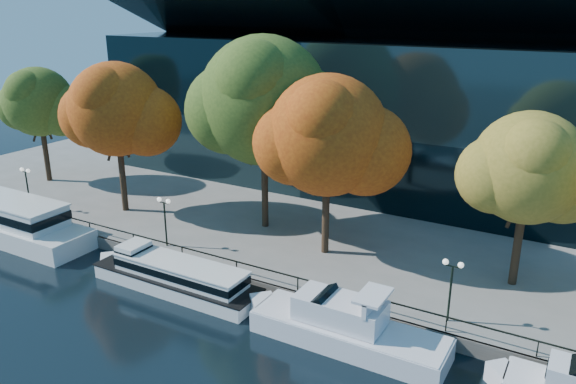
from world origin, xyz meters
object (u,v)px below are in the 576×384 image
Objects in this scene: tree_3 at (329,138)px; tree_0 at (39,104)px; tree_1 at (117,112)px; tree_4 at (530,171)px; tree_2 at (265,104)px; large_vessel at (13,221)px; lamp_0 at (26,179)px; tour_boat at (172,274)px; cruiser_near at (340,325)px; lamp_2 at (452,277)px; lamp_1 at (164,211)px.

tree_0 is at bearing 177.10° from tree_3.
tree_1 is 1.14× the size of tree_4.
tree_1 is 0.85× the size of tree_2.
large_vessel is at bearing -164.79° from tree_4.
large_vessel is 24.10m from tree_2.
large_vessel is at bearing -53.77° from lamp_0.
large_vessel is 1.16× the size of tour_boat.
cruiser_near is 7.24m from lamp_2.
tree_3 reaches higher than tree_0.
large_vessel is 17.91m from tour_boat.
tree_3 is (34.52, -1.75, 0.65)m from tree_0.
tree_1 is at bearing -166.96° from tree_2.
cruiser_near is 1.09× the size of tree_4.
tree_4 is at bearing 9.46° from lamp_0.
tree_2 is at bearing 19.04° from lamp_0.
cruiser_near is at bearing -0.73° from tour_boat.
tree_4 reaches higher than cruiser_near.
tree_1 reaches higher than lamp_0.
lamp_0 is at bearing 180.00° from lamp_1.
tree_3 is (-5.44, 9.22, 8.91)m from cruiser_near.
tree_2 is (-12.30, 11.46, 10.50)m from cruiser_near.
tree_4 is at bearing 0.05° from tree_0.
tree_1 reaches higher than tree_4.
tour_boat is 6.13m from lamp_1.
cruiser_near is 3.26× the size of lamp_2.
lamp_1 is (22.86, -6.95, -5.47)m from tree_0.
tree_2 is (27.66, 0.49, 2.24)m from tree_0.
large_vessel is 4.14× the size of lamp_2.
cruiser_near is at bearing -59.48° from tree_3.
tree_2 is at bearing 161.92° from tree_3.
tree_3 reaches higher than tree_4.
lamp_1 is at bearing -155.97° from tree_3.
lamp_0 is at bearing -169.63° from tree_3.
tree_3 is 3.42× the size of lamp_2.
tree_4 is 2.98× the size of lamp_2.
tree_0 is 10.74m from lamp_0.
tree_0 is at bearing -179.95° from tree_4.
tree_2 is 4.02× the size of lamp_2.
cruiser_near is (31.15, -0.34, -0.42)m from large_vessel.
tree_3 is 1.15× the size of tree_4.
large_vessel is at bearing -50.36° from tree_0.
tree_3 reaches higher than tree_1.
tree_0 reaches higher than tour_boat.
tree_4 is at bearing 68.33° from lamp_2.
tree_1 is at bearing 162.15° from cruiser_near.
tree_1 is (-25.84, 8.32, 9.14)m from cruiser_near.
lamp_0 is (-20.60, 3.85, 2.82)m from tour_boat.
lamp_2 is at bearing 11.71° from tour_boat.
cruiser_near is at bearing -0.62° from large_vessel.
lamp_2 is at bearing -22.88° from tree_2.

